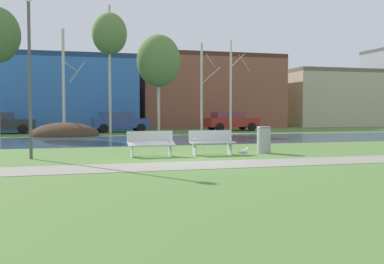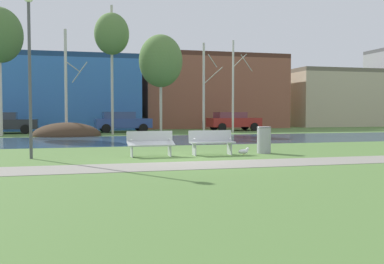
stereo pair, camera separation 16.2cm
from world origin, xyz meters
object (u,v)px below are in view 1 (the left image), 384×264
at_px(seagull, 244,151).
at_px(parked_sedan_second_blue, 120,121).
at_px(streetlamp, 29,48).
at_px(bench_right, 212,142).
at_px(bench_left, 151,143).
at_px(parked_hatch_third_red, 231,121).
at_px(trash_bin, 264,139).

relative_size(seagull, parked_sedan_second_blue, 0.11).
distance_m(streetlamp, parked_sedan_second_blue, 18.07).
relative_size(bench_right, parked_sedan_second_blue, 0.39).
relative_size(bench_left, bench_right, 1.00).
height_order(bench_right, parked_sedan_second_blue, parked_sedan_second_blue).
distance_m(bench_left, parked_hatch_third_red, 20.11).
bearing_deg(bench_right, parked_hatch_third_red, 67.76).
bearing_deg(parked_hatch_third_red, bench_right, -112.24).
distance_m(bench_left, parked_sedan_second_blue, 17.58).
xyz_separation_m(seagull, parked_hatch_third_red, (6.15, 18.03, 0.65)).
bearing_deg(streetlamp, bench_right, -2.95).
distance_m(bench_right, parked_sedan_second_blue, 17.63).
bearing_deg(parked_sedan_second_blue, parked_hatch_third_red, 1.20).
bearing_deg(seagull, bench_left, 175.11).
distance_m(bench_right, parked_hatch_third_red, 19.17).
height_order(bench_left, seagull, bench_left).
bearing_deg(bench_left, parked_sedan_second_blue, 87.71).
distance_m(bench_right, seagull, 1.19).
bearing_deg(parked_sedan_second_blue, bench_left, -92.29).
distance_m(trash_bin, streetlamp, 8.71).
relative_size(parked_sedan_second_blue, parked_hatch_third_red, 0.99).
bearing_deg(bench_right, trash_bin, 3.08).
bearing_deg(seagull, bench_right, 165.69).
xyz_separation_m(bench_left, seagull, (3.30, -0.28, -0.34)).
bearing_deg(bench_right, parked_sedan_second_blue, 94.86).
distance_m(parked_sedan_second_blue, parked_hatch_third_red, 8.75).
bearing_deg(parked_sedan_second_blue, trash_bin, -78.50).
bearing_deg(parked_hatch_third_red, parked_sedan_second_blue, -178.80).
relative_size(trash_bin, seagull, 2.18).
bearing_deg(streetlamp, seagull, -4.73).
xyz_separation_m(streetlamp, parked_hatch_third_red, (13.35, 17.43, -2.81)).
distance_m(trash_bin, parked_hatch_third_red, 18.39).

